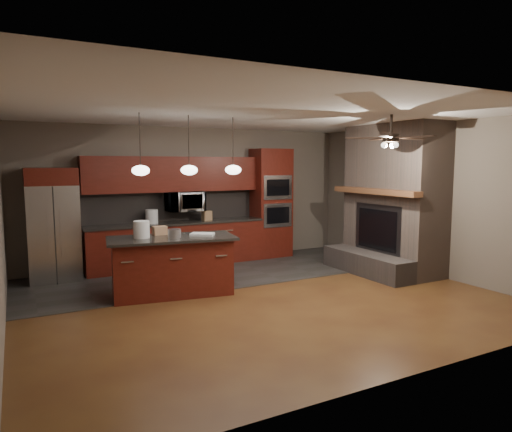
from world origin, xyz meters
TOP-DOWN VIEW (x-y plane):
  - ground at (0.00, 0.00)m, footprint 7.00×7.00m
  - ceiling at (0.00, 0.00)m, footprint 7.00×6.00m
  - back_wall at (0.00, 3.00)m, footprint 7.00×0.02m
  - right_wall at (3.50, 0.00)m, footprint 0.02×6.00m
  - slate_tile_patch at (0.00, 1.80)m, footprint 7.00×2.40m
  - fireplace_column at (3.04, 0.40)m, footprint 1.30×2.10m
  - back_cabinetry at (-0.48, 2.74)m, footprint 3.59×0.64m
  - oven_tower at (1.70, 2.69)m, footprint 0.80×0.63m
  - microwave at (-0.27, 2.75)m, footprint 0.73×0.41m
  - refrigerator at (-2.74, 2.62)m, footprint 0.84×0.75m
  - kitchen_island at (-1.17, 0.80)m, footprint 2.07×1.18m
  - white_bucket at (-1.61, 0.92)m, footprint 0.31×0.31m
  - paint_can at (-1.16, 0.69)m, footprint 0.21×0.21m
  - paint_tray at (-0.69, 0.72)m, footprint 0.44×0.41m
  - cardboard_box at (-1.27, 1.12)m, footprint 0.22×0.17m
  - counter_bucket at (-0.97, 2.70)m, footprint 0.25×0.25m
  - counter_box at (0.16, 2.65)m, footprint 0.19×0.16m
  - pendant_left at (-1.65, 0.70)m, footprint 0.26×0.26m
  - pendant_center at (-0.90, 0.70)m, footprint 0.26×0.26m
  - pendant_right at (-0.15, 0.70)m, footprint 0.26×0.26m
  - ceiling_fan at (1.80, -0.80)m, footprint 1.27×1.33m

SIDE VIEW (x-z plane):
  - ground at x=0.00m, z-range 0.00..0.00m
  - slate_tile_patch at x=0.00m, z-range 0.00..0.01m
  - kitchen_island at x=-1.17m, z-range 0.01..0.93m
  - back_cabinetry at x=-0.48m, z-range -0.21..1.99m
  - paint_tray at x=-0.69m, z-range 0.92..0.96m
  - cardboard_box at x=-1.27m, z-range 0.92..1.06m
  - paint_can at x=-1.16m, z-range 0.92..1.06m
  - refrigerator at x=-2.74m, z-range 0.00..1.99m
  - counter_box at x=0.16m, z-range 0.90..1.10m
  - counter_bucket at x=-0.97m, z-range 0.90..1.17m
  - white_bucket at x=-1.61m, z-range 0.92..1.18m
  - oven_tower at x=1.70m, z-range 0.00..2.38m
  - fireplace_column at x=3.04m, z-range -0.10..2.70m
  - microwave at x=-0.27m, z-range 1.05..1.55m
  - back_wall at x=0.00m, z-range 0.00..2.80m
  - right_wall at x=3.50m, z-range 0.00..2.80m
  - pendant_left at x=-1.65m, z-range 1.51..2.42m
  - pendant_center at x=-0.90m, z-range 1.51..2.42m
  - pendant_right at x=-0.15m, z-range 1.51..2.42m
  - ceiling_fan at x=1.80m, z-range 2.25..2.66m
  - ceiling at x=0.00m, z-range 2.79..2.81m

